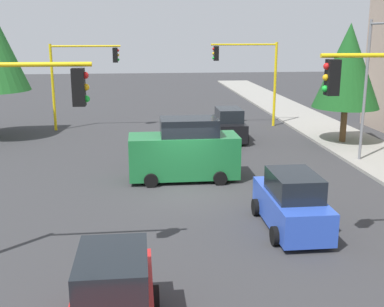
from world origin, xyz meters
TOP-DOWN VIEW (x-y plane):
  - ground_plane at (0.00, 0.00)m, footprint 120.00×120.00m
  - sidewalk_kerb at (-5.00, 10.50)m, footprint 80.00×4.00m
  - traffic_signal_far_left at (-14.00, 5.71)m, footprint 0.36×4.59m
  - traffic_signal_far_right at (-14.00, -5.70)m, footprint 0.36×4.59m
  - street_lamp_curbside at (-3.61, 9.20)m, footprint 2.15×0.28m
  - tree_roadside_mid at (-8.00, 10.00)m, footprint 3.80×3.80m
  - delivery_van_green at (-2.00, 0.09)m, footprint 2.22×4.80m
  - car_black at (-9.80, 3.49)m, footprint 4.07×1.95m
  - car_red at (9.52, -2.47)m, footprint 4.00×1.99m
  - car_blue at (3.93, 3.11)m, footprint 4.08×1.96m

SIDE VIEW (x-z plane):
  - ground_plane at x=0.00m, z-range 0.00..0.00m
  - sidewalk_kerb at x=-5.00m, z-range 0.00..0.15m
  - car_black at x=-9.80m, z-range -0.09..1.88m
  - car_red at x=9.52m, z-range -0.09..1.88m
  - car_blue at x=3.93m, z-range -0.09..1.88m
  - delivery_van_green at x=-2.00m, z-range -0.11..2.67m
  - traffic_signal_far_right at x=-14.00m, z-range 1.18..6.86m
  - traffic_signal_far_left at x=-14.00m, z-range 1.19..6.95m
  - street_lamp_curbside at x=-3.61m, z-range 0.85..7.85m
  - tree_roadside_mid at x=-8.00m, z-range 1.07..8.01m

